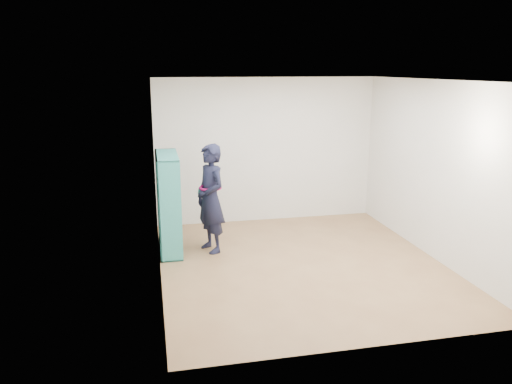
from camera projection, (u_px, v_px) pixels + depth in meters
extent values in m
plane|color=brown|center=(302.00, 264.00, 7.20)|extent=(4.50, 4.50, 0.00)
plane|color=white|center=(306.00, 80.00, 6.57)|extent=(4.50, 4.50, 0.00)
cube|color=silver|center=(157.00, 183.00, 6.48)|extent=(0.02, 4.50, 2.60)
cube|color=silver|center=(435.00, 170.00, 7.29)|extent=(0.02, 4.50, 2.60)
cube|color=silver|center=(266.00, 151.00, 9.02)|extent=(4.00, 0.02, 2.60)
cube|color=silver|center=(375.00, 226.00, 4.75)|extent=(4.00, 0.02, 2.60)
cube|color=teal|center=(170.00, 213.00, 7.11)|extent=(0.33, 0.02, 1.50)
cube|color=teal|center=(167.00, 194.00, 8.16)|extent=(0.33, 0.02, 1.50)
cube|color=teal|center=(170.00, 248.00, 7.81)|extent=(0.33, 1.12, 0.02)
cube|color=teal|center=(166.00, 155.00, 7.45)|extent=(0.33, 1.12, 0.02)
cube|color=teal|center=(158.00, 203.00, 7.60)|extent=(0.02, 1.12, 1.50)
cube|color=teal|center=(169.00, 206.00, 7.46)|extent=(0.30, 0.02, 1.45)
cube|color=teal|center=(168.00, 200.00, 7.80)|extent=(0.30, 0.02, 1.45)
cube|color=teal|center=(169.00, 225.00, 7.72)|extent=(0.30, 1.08, 0.02)
cube|color=teal|center=(168.00, 203.00, 7.63)|extent=(0.30, 1.08, 0.02)
cube|color=teal|center=(167.00, 180.00, 7.55)|extent=(0.30, 1.08, 0.02)
cube|color=beige|center=(173.00, 253.00, 7.46)|extent=(0.21, 0.13, 0.05)
cube|color=black|center=(172.00, 224.00, 7.30)|extent=(0.17, 0.15, 0.26)
cube|color=maroon|center=(171.00, 201.00, 7.21)|extent=(0.17, 0.15, 0.25)
cube|color=silver|center=(170.00, 182.00, 7.19)|extent=(0.21, 0.13, 0.08)
cube|color=navy|center=(172.00, 241.00, 7.73)|extent=(0.17, 0.15, 0.24)
cube|color=brown|center=(171.00, 217.00, 7.64)|extent=(0.17, 0.15, 0.26)
cube|color=#BFB28C|center=(170.00, 200.00, 7.62)|extent=(0.21, 0.13, 0.08)
cube|color=#26594C|center=(169.00, 172.00, 7.47)|extent=(0.17, 0.15, 0.24)
cube|color=beige|center=(171.00, 234.00, 8.08)|extent=(0.17, 0.15, 0.19)
cube|color=black|center=(170.00, 216.00, 8.05)|extent=(0.21, 0.13, 0.08)
cube|color=maroon|center=(169.00, 189.00, 7.89)|extent=(0.17, 0.15, 0.25)
cube|color=silver|center=(168.00, 169.00, 7.81)|extent=(0.17, 0.15, 0.19)
imported|color=black|center=(211.00, 199.00, 7.55)|extent=(0.60, 0.71, 1.67)
torus|color=#9F0C53|center=(210.00, 188.00, 7.51)|extent=(0.45, 0.45, 0.04)
cube|color=silver|center=(199.00, 191.00, 7.53)|extent=(0.05, 0.09, 0.13)
cube|color=black|center=(199.00, 191.00, 7.53)|extent=(0.05, 0.09, 0.13)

